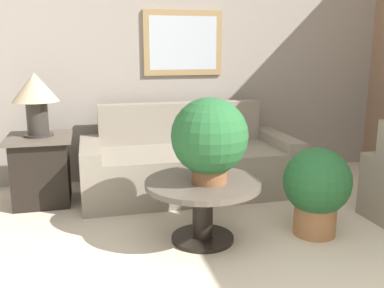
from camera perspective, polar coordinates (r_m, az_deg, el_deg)
wall_back at (r=4.65m, az=-1.61°, el=11.61°), size 6.62×0.09×2.60m
couch_main at (r=4.20m, az=-0.57°, el=-2.69°), size 2.04×0.89×0.84m
coffee_table at (r=3.13m, az=1.45°, el=-7.13°), size 0.84×0.84×0.46m
side_table at (r=4.12m, az=-19.42°, el=-3.16°), size 0.56×0.56×0.63m
table_lamp at (r=3.99m, az=-20.14°, el=6.26°), size 0.40×0.40×0.56m
potted_plant_on_table at (r=2.98m, az=2.35°, el=0.78°), size 0.54×0.54×0.61m
potted_plant_floor at (r=3.35m, az=16.31°, el=-5.54°), size 0.51×0.51×0.67m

